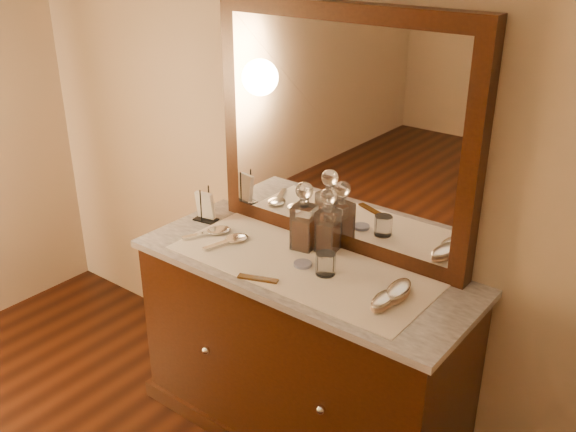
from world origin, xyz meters
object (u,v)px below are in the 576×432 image
object	(u,v)px
dresser_cabinet	(302,353)
hand_mirror_outer	(215,231)
decanter_right	(328,227)
hand_mirror_inner	(233,239)
decanter_left	(304,223)
brush_near	(383,301)
mirror_frame	(341,131)
brush_far	(398,291)
comb	(258,279)
napkin_rack	(205,207)
pin_dish	(303,264)

from	to	relation	value
dresser_cabinet	hand_mirror_outer	size ratio (longest dim) A/B	6.14
dresser_cabinet	decanter_right	world-z (taller)	decanter_right
dresser_cabinet	hand_mirror_inner	distance (m)	0.58
decanter_left	brush_near	xyz separation A→B (m)	(0.50, -0.19, -0.09)
decanter_right	hand_mirror_outer	bearing A→B (deg)	-160.50
mirror_frame	brush_far	distance (m)	0.68
dresser_cabinet	comb	size ratio (longest dim) A/B	8.68
mirror_frame	decanter_left	bearing A→B (deg)	-121.12
napkin_rack	hand_mirror_inner	distance (m)	0.27
mirror_frame	decanter_left	world-z (taller)	mirror_frame
pin_dish	brush_near	distance (m)	0.41
mirror_frame	hand_mirror_outer	size ratio (longest dim) A/B	5.26
mirror_frame	hand_mirror_inner	distance (m)	0.66
hand_mirror_inner	decanter_right	bearing A→B (deg)	26.43
decanter_left	hand_mirror_outer	bearing A→B (deg)	-161.70
brush_near	decanter_left	bearing A→B (deg)	158.69
decanter_left	hand_mirror_inner	distance (m)	0.33
pin_dish	napkin_rack	world-z (taller)	napkin_rack
mirror_frame	decanter_right	xyz separation A→B (m)	(0.01, -0.09, -0.39)
mirror_frame	comb	bearing A→B (deg)	-97.27
mirror_frame	brush_near	distance (m)	0.71
comb	hand_mirror_outer	size ratio (longest dim) A/B	0.71
decanter_right	mirror_frame	bearing A→B (deg)	98.10
decanter_left	decanter_right	world-z (taller)	decanter_left
napkin_rack	decanter_right	xyz separation A→B (m)	(0.62, 0.09, 0.05)
comb	decanter_right	bearing A→B (deg)	58.04
decanter_left	decanter_right	size ratio (longest dim) A/B	1.07
brush_near	hand_mirror_outer	bearing A→B (deg)	175.97
pin_dish	comb	bearing A→B (deg)	-109.59
decanter_right	brush_near	distance (m)	0.48
hand_mirror_outer	dresser_cabinet	bearing A→B (deg)	2.27
comb	decanter_right	world-z (taller)	decanter_right
napkin_rack	brush_near	size ratio (longest dim) A/B	1.05
decanter_left	brush_far	size ratio (longest dim) A/B	1.64
comb	brush_near	bearing A→B (deg)	-5.45
mirror_frame	decanter_right	world-z (taller)	mirror_frame
napkin_rack	decanter_left	distance (m)	0.54
pin_dish	hand_mirror_inner	world-z (taller)	hand_mirror_inner
comb	decanter_left	world-z (taller)	decanter_left
brush_far	decanter_left	bearing A→B (deg)	168.25
dresser_cabinet	pin_dish	xyz separation A→B (m)	(0.01, -0.02, 0.45)
pin_dish	brush_far	xyz separation A→B (m)	(0.42, 0.02, 0.02)
mirror_frame	hand_mirror_inner	world-z (taller)	mirror_frame
brush_far	hand_mirror_inner	distance (m)	0.79
comb	napkin_rack	world-z (taller)	napkin_rack
napkin_rack	hand_mirror_outer	bearing A→B (deg)	-31.04
comb	brush_far	xyz separation A→B (m)	(0.49, 0.22, 0.02)
hand_mirror_inner	brush_near	bearing A→B (deg)	-3.86
decanter_left	decanter_right	xyz separation A→B (m)	(0.09, 0.04, -0.01)
pin_dish	hand_mirror_inner	distance (m)	0.37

